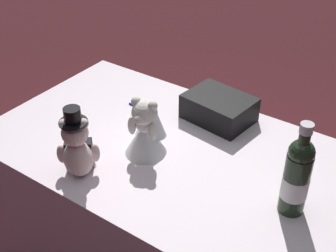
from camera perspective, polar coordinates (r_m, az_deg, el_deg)
reception_table at (r=2.04m, az=0.00°, el=-11.55°), size 1.44×0.86×0.79m
teddy_bear_groom at (r=1.62m, az=-11.26°, el=-2.70°), size 0.14×0.14×0.28m
teddy_bear_bride at (r=1.70m, az=-2.65°, el=-0.23°), size 0.16×0.21×0.24m
champagne_bottle at (r=1.48m, az=15.80°, el=-6.00°), size 0.09×0.09×0.34m
signing_pen at (r=2.01m, az=-3.59°, el=2.22°), size 0.14×0.03×0.01m
gift_case_black at (r=1.92m, az=6.39°, el=2.23°), size 0.29×0.23×0.11m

